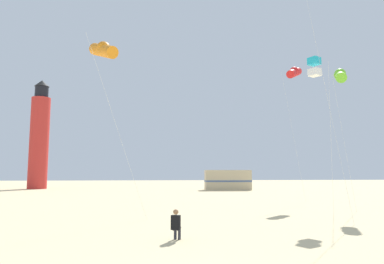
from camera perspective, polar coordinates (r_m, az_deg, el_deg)
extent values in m
cube|color=black|center=(13.23, -2.70, -14.65)|extent=(0.38, 0.29, 0.52)
sphere|color=#9E704C|center=(13.18, -2.69, -13.01)|extent=(0.20, 0.20, 0.20)
cylinder|color=#2D2D38|center=(13.42, -2.21, -15.57)|extent=(0.21, 0.38, 0.13)
cylinder|color=#2D2D38|center=(13.62, -2.09, -16.42)|extent=(0.11, 0.11, 0.42)
cylinder|color=#2D2D38|center=(13.45, -2.91, -15.55)|extent=(0.21, 0.38, 0.13)
cylinder|color=#2D2D38|center=(13.64, -2.78, -16.40)|extent=(0.11, 0.11, 0.42)
cylinder|color=silver|center=(19.36, 21.11, 6.85)|extent=(1.67, 1.25, 13.78)
cylinder|color=silver|center=(21.82, 21.93, -1.11)|extent=(0.63, 1.38, 8.88)
cube|color=#1EB2D1|center=(22.72, 19.49, 10.94)|extent=(0.82, 0.82, 0.44)
cube|color=white|center=(22.52, 19.55, 9.24)|extent=(0.82, 0.82, 0.44)
cylinder|color=silver|center=(24.91, 23.76, -1.40)|extent=(0.98, 0.47, 9.10)
cylinder|color=#72D12D|center=(26.19, 23.22, 8.46)|extent=(1.71, 2.55, 1.48)
sphere|color=#72D12D|center=(26.23, 23.20, 8.78)|extent=(0.76, 0.76, 0.76)
cylinder|color=silver|center=(18.06, -12.17, 0.39)|extent=(3.08, 2.18, 9.38)
cylinder|color=orange|center=(20.76, -14.41, 12.85)|extent=(2.01, 2.44, 1.48)
sphere|color=orange|center=(20.81, -14.39, 13.24)|extent=(0.76, 0.76, 0.76)
cylinder|color=silver|center=(30.14, 16.35, -0.52)|extent=(1.33, 1.09, 11.17)
cylinder|color=red|center=(31.99, 16.49, 9.34)|extent=(2.12, 2.38, 1.48)
sphere|color=red|center=(32.03, 16.48, 9.60)|extent=(0.76, 0.76, 0.76)
cylinder|color=red|center=(57.97, -23.89, -1.62)|extent=(2.80, 2.80, 14.00)
cylinder|color=black|center=(59.11, -23.53, 6.03)|extent=(2.00, 2.00, 1.80)
cone|color=black|center=(59.42, -23.47, 7.35)|extent=(2.20, 2.20, 1.00)
cube|color=#C6B28C|center=(49.66, 5.91, -7.87)|extent=(6.46, 2.48, 2.80)
cube|color=#4C608C|center=(49.66, 5.92, -8.04)|extent=(6.50, 2.52, 0.24)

